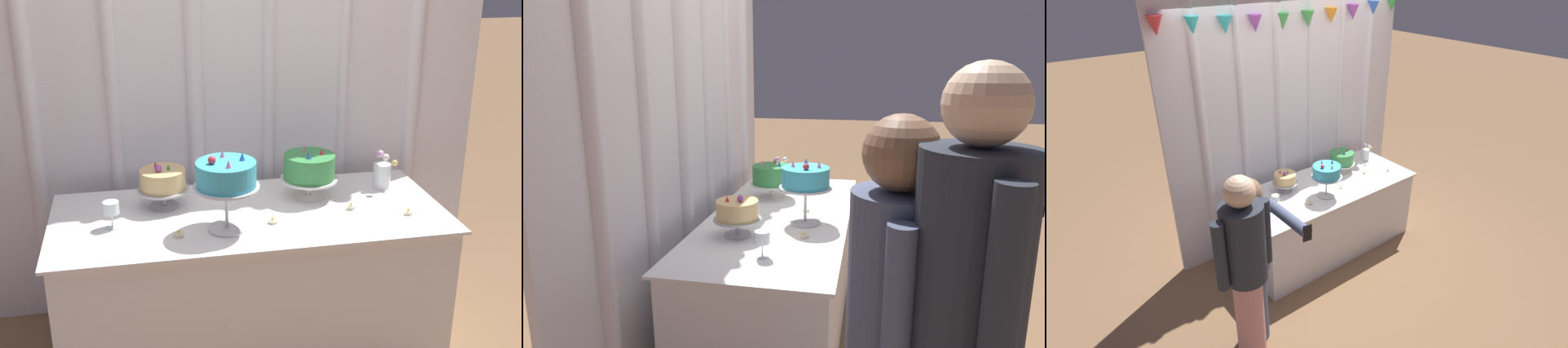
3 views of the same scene
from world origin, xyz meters
TOP-DOWN VIEW (x-y plane):
  - ground_plane at (0.00, 0.00)m, footprint 24.00×24.00m
  - draped_curtain at (-0.01, 0.64)m, footprint 2.83×0.15m
  - cake_table at (0.00, 0.10)m, footprint 1.90×0.83m
  - cake_display_leftmost at (-0.40, 0.25)m, footprint 0.25×0.25m
  - cake_display_center at (-0.14, -0.07)m, footprint 0.30×0.30m
  - cake_display_rightmost at (0.33, 0.23)m, footprint 0.29×0.29m
  - wine_glass at (-0.65, 0.05)m, footprint 0.07×0.07m
  - flower_vase at (0.74, 0.27)m, footprint 0.12×0.12m
  - tealight_far_left at (-0.36, -0.10)m, footprint 0.05×0.05m
  - tealight_near_left at (0.08, -0.04)m, footprint 0.04×0.04m
  - tealight_near_right at (0.49, 0.04)m, footprint 0.04×0.04m
  - tealight_far_right at (0.74, -0.08)m, footprint 0.04×0.04m
  - guest_man_pink_jacket at (-1.40, -0.70)m, footprint 0.47×0.35m
  - guest_man_dark_suit at (-1.25, -0.52)m, footprint 0.46×0.61m

SIDE VIEW (x-z plane):
  - ground_plane at x=0.00m, z-range 0.00..0.00m
  - cake_table at x=0.00m, z-range 0.00..0.77m
  - tealight_near_left at x=0.08m, z-range 0.76..0.79m
  - tealight_far_left at x=-0.36m, z-range 0.76..0.79m
  - tealight_far_right at x=0.74m, z-range 0.76..0.79m
  - tealight_near_right at x=0.49m, z-range 0.76..0.80m
  - flower_vase at x=0.74m, z-range 0.74..0.95m
  - guest_man_dark_suit at x=-1.25m, z-range 0.10..1.61m
  - wine_glass at x=-0.65m, z-range 0.80..0.93m
  - cake_display_leftmost at x=-0.40m, z-range 0.79..1.02m
  - guest_man_pink_jacket at x=-1.40m, z-range 0.09..1.75m
  - cake_display_rightmost at x=0.33m, z-range 0.79..1.06m
  - cake_display_center at x=-0.14m, z-range 0.84..1.21m
  - draped_curtain at x=-0.01m, z-range 0.05..2.80m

